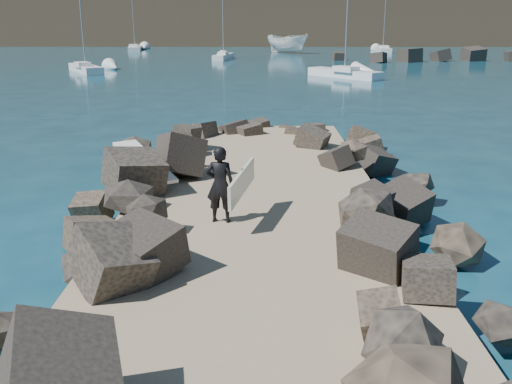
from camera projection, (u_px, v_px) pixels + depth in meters
ground at (256, 245)px, 12.31m from camera, size 800.00×800.00×0.00m
jetty at (256, 271)px, 10.31m from camera, size 6.00×26.00×0.60m
riprap_left at (102, 250)px, 10.76m from camera, size 2.60×22.00×1.00m
riprap_right at (410, 251)px, 10.71m from camera, size 2.60×22.00×1.00m
surfboard_resting at (144, 166)px, 14.70m from camera, size 2.04×2.54×0.09m
boat_imported at (287, 43)px, 80.01m from camera, size 6.93×6.72×2.71m
surfer_with_board at (223, 184)px, 11.74m from camera, size 1.01×1.97×1.62m
sailboat_e at (135, 48)px, 87.06m from camera, size 3.11×8.28×9.65m
sailboat_c at (345, 73)px, 47.16m from camera, size 5.73×6.52×8.60m
sailboat_a at (85, 69)px, 51.68m from camera, size 4.79×6.79×8.40m
sailboat_d at (383, 50)px, 83.29m from camera, size 1.91×7.10×8.48m
sailboat_b at (224, 57)px, 67.75m from camera, size 2.35×6.22×7.43m
sailboat_f at (448, 43)px, 105.38m from camera, size 4.19×5.55×7.11m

